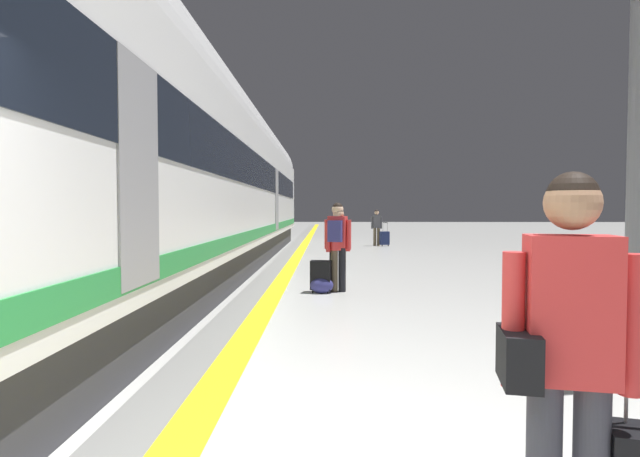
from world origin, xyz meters
name	(u,v)px	position (x,y,z in m)	size (l,w,h in m)	color
safety_line_strip	(284,277)	(-0.65, 10.00, 0.00)	(0.36, 80.00, 0.01)	yellow
tactile_edge_band	(270,277)	(-0.98, 10.00, 0.00)	(0.63, 80.00, 0.01)	slate
high_speed_train	(168,162)	(-2.77, 8.24, 2.50)	(2.94, 34.62, 4.97)	#38383D
traveller_foreground	(566,348)	(1.34, 0.64, 1.00)	(0.57, 0.31, 1.73)	#383842
passenger_near	(337,239)	(0.55, 8.00, 1.01)	(0.51, 0.40, 1.71)	black
suitcase_near	(321,275)	(0.23, 7.87, 0.33)	(0.41, 0.29, 0.61)	black
passenger_mid	(338,243)	(0.57, 8.01, 0.93)	(0.47, 0.30, 1.61)	brown
duffel_bag_mid	(322,285)	(0.25, 7.80, 0.15)	(0.44, 0.26, 0.36)	navy
passenger_far	(377,225)	(2.51, 19.90, 0.90)	(0.48, 0.22, 1.56)	brown
suitcase_far	(385,238)	(2.83, 19.69, 0.34)	(0.43, 0.33, 1.02)	#19234C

